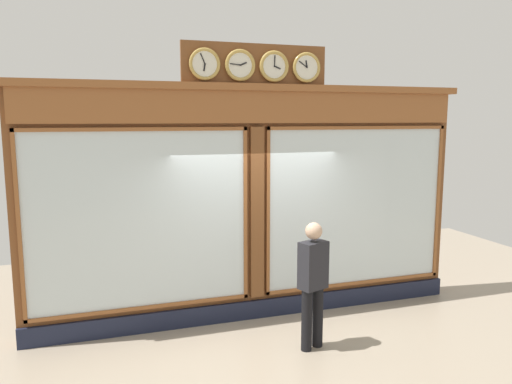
% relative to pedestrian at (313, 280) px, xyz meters
% --- Properties ---
extents(shop_facade, '(6.75, 0.42, 4.04)m').
position_rel_pedestrian_xyz_m(shop_facade, '(0.38, -1.32, 0.84)').
color(shop_facade, brown).
rests_on(shop_facade, ground_plane).
extents(pedestrian, '(0.41, 0.33, 1.69)m').
position_rel_pedestrian_xyz_m(pedestrian, '(0.00, 0.00, 0.00)').
color(pedestrian, black).
rests_on(pedestrian, ground_plane).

